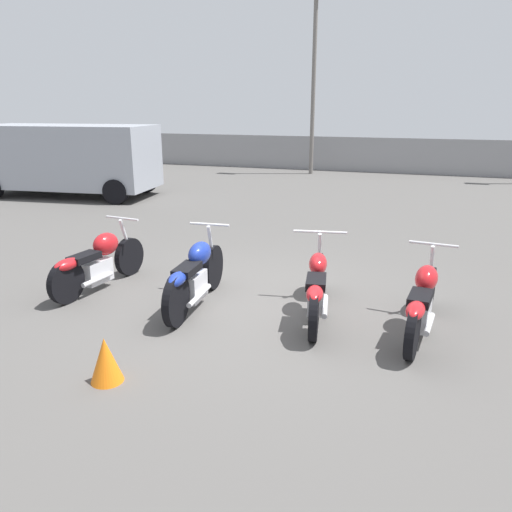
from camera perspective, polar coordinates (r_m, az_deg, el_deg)
name	(u,v)px	position (r m, az deg, el deg)	size (l,w,h in m)	color
ground_plane	(252,303)	(7.04, -0.41, -5.42)	(60.00, 60.00, 0.00)	#514F4C
fence_back	(373,155)	(21.34, 13.26, 11.17)	(40.00, 0.04, 1.40)	gray
light_pole_left	(314,67)	(20.42, 6.65, 20.71)	(0.70, 0.35, 6.80)	slate
motorcycle_slot_0	(98,262)	(7.83, -17.60, -0.61)	(0.62, 1.97, 0.98)	black
motorcycle_slot_1	(195,275)	(6.84, -6.95, -2.19)	(0.59, 2.06, 1.04)	black
motorcycle_slot_2	(317,287)	(6.53, 6.96, -3.52)	(0.74, 2.10, 0.99)	black
motorcycle_slot_3	(422,302)	(6.33, 18.49, -4.96)	(0.61, 2.08, 0.97)	black
parked_van	(68,157)	(16.28, -20.69, 10.56)	(5.38, 2.71, 2.10)	#999EA8
traffic_cone_near	(106,360)	(5.30, -16.81, -11.30)	(0.33, 0.33, 0.47)	orange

